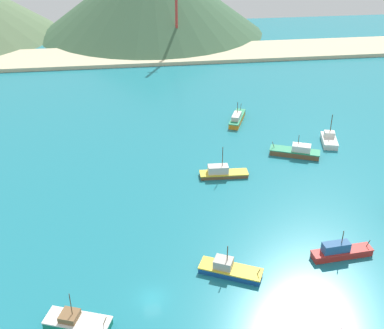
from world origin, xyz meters
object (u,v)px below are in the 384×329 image
object	(u,v)px
fishing_boat_4	(340,251)
fishing_boat_10	(329,140)
fishing_boat_5	(296,151)
fishing_boat_9	(222,172)
fishing_boat_8	(229,269)
fishing_boat_0	(77,322)
fishing_boat_2	(237,118)
radio_tower	(176,5)

from	to	relation	value
fishing_boat_4	fishing_boat_10	size ratio (longest dim) A/B	1.31
fishing_boat_5	fishing_boat_9	xyz separation A→B (m)	(-17.91, -6.71, -0.07)
fishing_boat_9	fishing_boat_8	bearing A→B (deg)	-98.52
fishing_boat_4	fishing_boat_5	xyz separation A→B (m)	(3.96, 34.04, -0.07)
fishing_boat_4	fishing_boat_9	distance (m)	30.68
fishing_boat_0	fishing_boat_5	distance (m)	61.99
fishing_boat_10	fishing_boat_0	bearing A→B (deg)	-138.33
fishing_boat_4	fishing_boat_9	xyz separation A→B (m)	(-13.95, 27.33, -0.13)
fishing_boat_2	fishing_boat_5	size ratio (longest dim) A/B	0.94
fishing_boat_8	fishing_boat_10	distance (m)	51.27
fishing_boat_2	fishing_boat_0	bearing A→B (deg)	-119.50
fishing_boat_8	fishing_boat_10	xyz separation A→B (m)	(31.67, 40.32, 0.08)
fishing_boat_8	fishing_boat_4	bearing A→B (deg)	4.83
fishing_boat_10	radio_tower	distance (m)	83.20
fishing_boat_4	fishing_boat_0	bearing A→B (deg)	-167.23
fishing_boat_2	fishing_boat_4	distance (m)	53.55
radio_tower	fishing_boat_10	bearing A→B (deg)	-70.68
fishing_boat_0	fishing_boat_4	xyz separation A→B (m)	(40.48, 9.17, 0.23)
fishing_boat_8	fishing_boat_2	bearing A→B (deg)	76.54
fishing_boat_4	fishing_boat_8	size ratio (longest dim) A/B	1.01
fishing_boat_4	radio_tower	xyz separation A→B (m)	(-13.64, 115.89, 15.55)
fishing_boat_8	fishing_boat_5	bearing A→B (deg)	58.01
fishing_boat_0	fishing_boat_2	bearing A→B (deg)	60.50
fishing_boat_10	fishing_boat_9	bearing A→B (deg)	-157.28
fishing_boat_0	fishing_boat_10	distance (m)	72.12
fishing_boat_10	radio_tower	xyz separation A→B (m)	(-27.04, 77.11, 15.69)
fishing_boat_0	fishing_boat_8	distance (m)	23.48
fishing_boat_2	fishing_boat_10	world-z (taller)	fishing_boat_10
fishing_boat_9	fishing_boat_5	bearing A→B (deg)	20.55
fishing_boat_2	fishing_boat_10	distance (m)	23.55
radio_tower	fishing_boat_8	bearing A→B (deg)	-92.26
fishing_boat_5	fishing_boat_0	bearing A→B (deg)	-135.80
fishing_boat_2	fishing_boat_10	bearing A→B (deg)	-38.07
fishing_boat_5	fishing_boat_9	size ratio (longest dim) A/B	1.12
fishing_boat_5	fishing_boat_9	distance (m)	19.12
fishing_boat_4	fishing_boat_9	size ratio (longest dim) A/B	1.01
fishing_boat_9	fishing_boat_0	bearing A→B (deg)	-126.01
fishing_boat_8	fishing_boat_9	world-z (taller)	fishing_boat_9
fishing_boat_0	fishing_boat_5	bearing A→B (deg)	44.20
fishing_boat_9	fishing_boat_4	bearing A→B (deg)	-62.97
fishing_boat_0	fishing_boat_5	xyz separation A→B (m)	(44.44, 43.21, 0.16)
fishing_boat_2	fishing_boat_5	xyz separation A→B (m)	(9.10, -19.26, -0.02)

